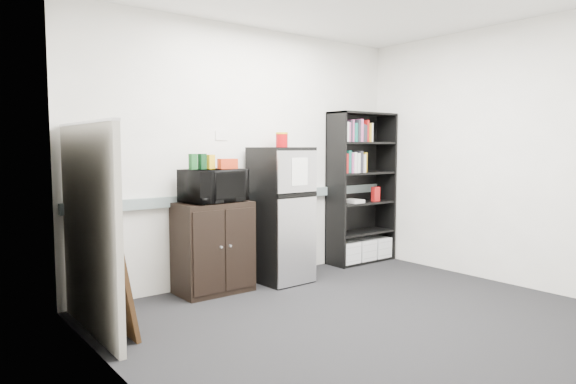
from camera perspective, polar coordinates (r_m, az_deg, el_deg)
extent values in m
plane|color=black|center=(4.44, 8.76, -13.81)|extent=(4.00, 4.00, 0.00)
cube|color=silver|center=(5.56, -4.28, 4.17)|extent=(4.00, 0.02, 2.70)
cube|color=silver|center=(5.83, 22.65, 3.84)|extent=(0.02, 3.50, 2.70)
cube|color=silver|center=(3.08, -17.52, 3.30)|extent=(0.02, 3.50, 2.70)
cube|color=gray|center=(5.56, -4.08, -0.47)|extent=(3.92, 0.05, 0.10)
cube|color=white|center=(5.37, -7.39, 6.25)|extent=(0.14, 0.00, 0.10)
cube|color=black|center=(6.11, 5.33, 0.25)|extent=(0.02, 0.34, 1.85)
cube|color=black|center=(6.73, 10.78, 0.62)|extent=(0.02, 0.34, 1.85)
cube|color=black|center=(6.53, 7.16, 0.53)|extent=(0.90, 0.02, 1.85)
cube|color=black|center=(6.41, 8.29, 8.61)|extent=(0.90, 0.34, 0.02)
cube|color=black|center=(6.55, 8.09, -7.48)|extent=(0.85, 0.32, 0.03)
cube|color=black|center=(6.48, 8.12, -4.45)|extent=(0.85, 0.32, 0.03)
cube|color=black|center=(6.43, 8.17, -1.20)|extent=(0.85, 0.32, 0.02)
cube|color=black|center=(6.40, 8.21, 2.09)|extent=(0.85, 0.32, 0.02)
cube|color=black|center=(6.39, 8.25, 5.41)|extent=(0.85, 0.32, 0.02)
cube|color=silver|center=(6.31, 6.35, -6.65)|extent=(0.25, 0.30, 0.25)
cube|color=silver|center=(6.51, 8.13, -6.32)|extent=(0.25, 0.30, 0.25)
cube|color=silver|center=(6.71, 9.81, -6.00)|extent=(0.25, 0.30, 0.25)
cube|color=gray|center=(4.18, -21.17, -3.99)|extent=(0.05, 1.30, 1.60)
cube|color=#B2B2B7|center=(4.14, -21.53, 7.17)|extent=(0.06, 1.30, 0.02)
cube|color=black|center=(5.13, -8.32, -6.08)|extent=(0.72, 0.45, 0.89)
cube|color=black|center=(4.85, -8.76, -6.73)|extent=(0.33, 0.01, 0.79)
cube|color=black|center=(5.02, -5.31, -6.29)|extent=(0.33, 0.01, 0.79)
cylinder|color=#B2B2B7|center=(4.89, -7.43, -6.09)|extent=(0.02, 0.02, 0.02)
cylinder|color=#B2B2B7|center=(4.94, -6.42, -5.96)|extent=(0.02, 0.02, 0.02)
imported|color=black|center=(5.03, -8.29, 0.69)|extent=(0.63, 0.47, 0.32)
cube|color=#175220|center=(4.96, -10.51, 3.33)|extent=(0.08, 0.06, 0.15)
cube|color=#0B3416|center=(5.00, -9.50, 3.36)|extent=(0.08, 0.07, 0.15)
cube|color=gold|center=(5.05, -8.58, 3.33)|extent=(0.08, 0.06, 0.14)
cube|color=red|center=(5.09, -6.73, 3.14)|extent=(0.19, 0.12, 0.10)
cube|color=black|center=(5.45, -0.80, -2.64)|extent=(0.55, 0.55, 1.41)
cube|color=silver|center=(5.18, 1.05, 2.29)|extent=(0.51, 0.04, 0.42)
cube|color=silver|center=(5.27, 1.04, -5.54)|extent=(0.51, 0.04, 0.90)
cube|color=black|center=(5.19, 1.13, -0.36)|extent=(0.51, 0.02, 0.03)
cube|color=white|center=(5.19, 1.32, 2.29)|extent=(0.21, 0.01, 0.28)
cube|color=black|center=(5.40, -0.81, 4.89)|extent=(0.55, 0.55, 0.02)
cylinder|color=#AF080C|center=(5.56, -0.69, 5.82)|extent=(0.13, 0.13, 0.16)
cylinder|color=gold|center=(5.56, -0.70, 6.75)|extent=(0.13, 0.13, 0.02)
cube|color=black|center=(4.18, -18.78, -9.42)|extent=(0.17, 0.63, 0.81)
cube|color=silver|center=(4.19, -18.52, -9.39)|extent=(0.12, 0.54, 0.68)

